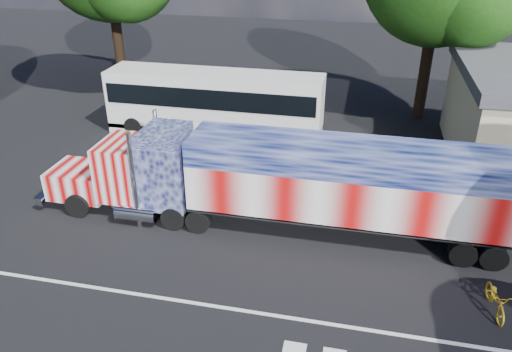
% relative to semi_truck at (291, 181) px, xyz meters
% --- Properties ---
extents(ground, '(100.00, 100.00, 0.00)m').
position_rel_semi_truck_xyz_m(ground, '(-1.60, -2.28, -2.20)').
color(ground, black).
extents(lane_markings, '(30.00, 2.67, 0.01)m').
position_rel_semi_truck_xyz_m(lane_markings, '(0.11, -6.05, -2.20)').
color(lane_markings, silver).
rests_on(lane_markings, ground).
extents(semi_truck, '(20.09, 3.17, 4.28)m').
position_rel_semi_truck_xyz_m(semi_truck, '(0.00, 0.00, 0.00)').
color(semi_truck, black).
rests_on(semi_truck, ground).
extents(coach_bus, '(12.68, 2.95, 3.69)m').
position_rel_semi_truck_xyz_m(coach_bus, '(-6.00, 9.37, -0.29)').
color(coach_bus, silver).
rests_on(coach_bus, ground).
extents(woman, '(0.75, 0.60, 1.79)m').
position_rel_semi_truck_xyz_m(woman, '(-7.36, -0.78, -1.31)').
color(woman, slate).
rests_on(woman, ground).
extents(bicycle, '(0.83, 1.93, 0.99)m').
position_rel_semi_truck_xyz_m(bicycle, '(7.38, -3.49, -1.71)').
color(bicycle, gold).
rests_on(bicycle, ground).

